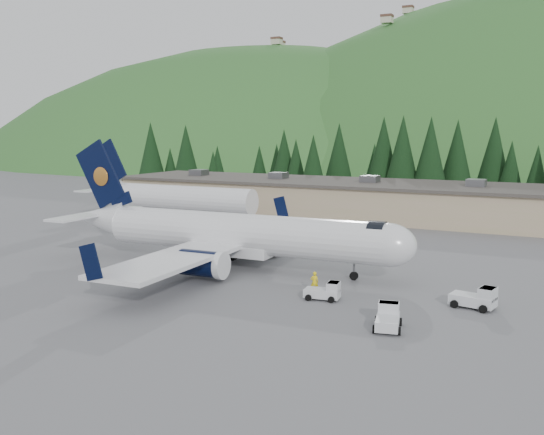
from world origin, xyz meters
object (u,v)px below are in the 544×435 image
(baggage_tug_c, at_px, (388,318))
(ramp_worker, at_px, (314,282))
(baggage_tug_a, at_px, (325,292))
(terminal_building, at_px, (338,197))
(second_airliner, at_px, (167,197))
(airliner, at_px, (233,234))
(baggage_tug_b, at_px, (477,298))

(baggage_tug_c, distance_m, ramp_worker, 9.59)
(baggage_tug_a, height_order, terminal_building, terminal_building)
(second_airliner, bearing_deg, airliner, -42.70)
(airliner, distance_m, second_airliner, 32.50)
(airliner, distance_m, ramp_worker, 11.57)
(terminal_building, distance_m, ramp_worker, 45.19)
(second_airliner, relative_size, baggage_tug_b, 8.23)
(airliner, distance_m, baggage_tug_b, 22.76)
(airliner, bearing_deg, baggage_tug_b, -11.11)
(baggage_tug_a, relative_size, baggage_tug_c, 0.90)
(baggage_tug_a, xyz_separation_m, ramp_worker, (-1.52, 1.49, 0.22))
(second_airliner, bearing_deg, baggage_tug_a, -38.47)
(second_airliner, height_order, terminal_building, second_airliner)
(baggage_tug_a, height_order, ramp_worker, ramp_worker)
(baggage_tug_c, distance_m, terminal_building, 53.40)
(airliner, xyz_separation_m, ramp_worker, (10.27, -4.81, -2.29))
(second_airliner, height_order, baggage_tug_a, second_airliner)
(baggage_tug_a, relative_size, baggage_tug_b, 0.84)
(baggage_tug_a, distance_m, baggage_tug_c, 7.48)
(baggage_tug_c, height_order, terminal_building, terminal_building)
(baggage_tug_a, relative_size, terminal_building, 0.04)
(baggage_tug_c, bearing_deg, ramp_worker, 39.91)
(baggage_tug_b, bearing_deg, ramp_worker, -163.51)
(second_airliner, xyz_separation_m, baggage_tug_b, (46.25, -25.55, -2.58))
(ramp_worker, bearing_deg, second_airliner, -65.83)
(second_airliner, height_order, ramp_worker, second_airliner)
(baggage_tug_a, xyz_separation_m, baggage_tug_b, (10.58, 2.79, 0.11))
(second_airliner, xyz_separation_m, ramp_worker, (34.15, -26.85, -2.47))
(ramp_worker, bearing_deg, airliner, -52.77)
(terminal_building, bearing_deg, second_airliner, -141.22)
(second_airliner, distance_m, baggage_tug_a, 45.64)
(airliner, distance_m, baggage_tug_c, 20.95)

